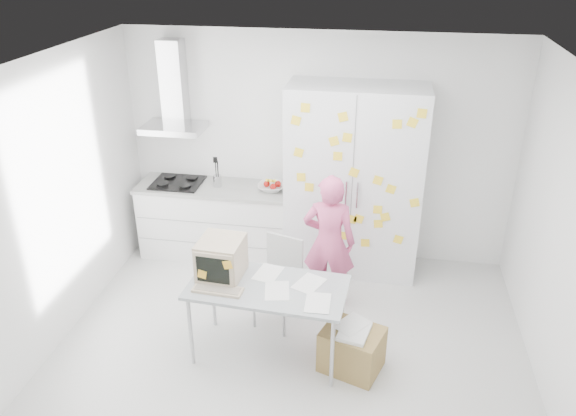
% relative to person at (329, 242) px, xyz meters
% --- Properties ---
extents(floor, '(4.50, 4.00, 0.02)m').
position_rel_person_xyz_m(floor, '(-0.27, -0.88, -0.76)').
color(floor, silver).
rests_on(floor, ground).
extents(walls, '(4.52, 4.01, 2.70)m').
position_rel_person_xyz_m(walls, '(-0.27, -0.16, 0.60)').
color(walls, white).
rests_on(walls, ground).
extents(ceiling, '(4.50, 4.00, 0.02)m').
position_rel_person_xyz_m(ceiling, '(-0.27, -0.88, 1.95)').
color(ceiling, white).
rests_on(ceiling, walls).
extents(counter_run, '(1.84, 0.63, 1.28)m').
position_rel_person_xyz_m(counter_run, '(-1.46, 0.82, -0.28)').
color(counter_run, white).
rests_on(counter_run, ground).
extents(range_hood, '(0.70, 0.48, 1.01)m').
position_rel_person_xyz_m(range_hood, '(-1.92, 0.96, 1.21)').
color(range_hood, silver).
rests_on(range_hood, walls).
extents(tall_cabinet, '(1.50, 0.68, 2.20)m').
position_rel_person_xyz_m(tall_cabinet, '(0.18, 0.80, 0.35)').
color(tall_cabinet, silver).
rests_on(tall_cabinet, ground).
extents(person, '(0.56, 0.37, 1.50)m').
position_rel_person_xyz_m(person, '(0.00, 0.00, 0.00)').
color(person, '#D75386').
rests_on(person, ground).
extents(desk, '(1.47, 0.80, 1.13)m').
position_rel_person_xyz_m(desk, '(-0.75, -0.85, 0.11)').
color(desk, '#999FA3').
rests_on(desk, ground).
extents(chair, '(0.52, 0.52, 0.92)m').
position_rel_person_xyz_m(chair, '(-0.45, -0.36, -0.23)').
color(chair, '#A7A7A5').
rests_on(chair, ground).
extents(cardboard_box, '(0.63, 0.56, 0.46)m').
position_rel_person_xyz_m(cardboard_box, '(0.33, -0.98, -0.53)').
color(cardboard_box, olive).
rests_on(cardboard_box, ground).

